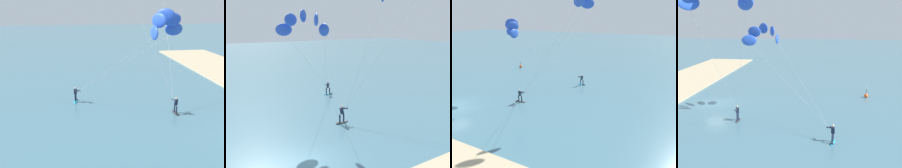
# 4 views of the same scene
# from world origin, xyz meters

# --- Properties ---
(kitesurfer_nearshore) EXTENTS (9.93, 9.69, 10.09)m
(kitesurfer_nearshore) POSITION_xyz_m (4.01, 7.38, 8.56)
(kitesurfer_nearshore) COLOR #23ADD1
(kitesurfer_nearshore) RESTS_ON ground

